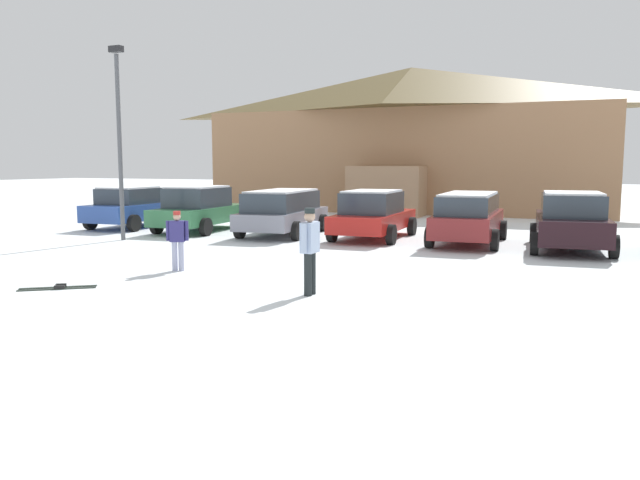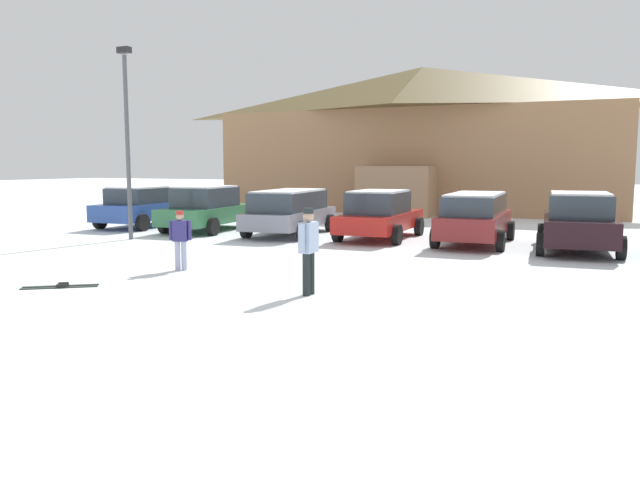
% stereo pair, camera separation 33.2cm
% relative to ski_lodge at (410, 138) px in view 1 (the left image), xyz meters
% --- Properties ---
extents(ground, '(160.00, 160.00, 0.00)m').
position_rel_ski_lodge_xyz_m(ground, '(2.72, -27.00, -3.89)').
color(ground, white).
extents(ski_lodge, '(21.48, 9.58, 7.67)m').
position_rel_ski_lodge_xyz_m(ski_lodge, '(0.00, 0.00, 0.00)').
color(ski_lodge, '#A0744F').
rests_on(ski_lodge, ground).
extents(parked_blue_hatchback, '(2.38, 4.08, 1.62)m').
position_rel_ski_lodge_xyz_m(parked_blue_hatchback, '(-7.31, -14.04, -3.07)').
color(parked_blue_hatchback, '#2C4C9B').
rests_on(parked_blue_hatchback, ground).
extents(parked_green_coupe, '(2.49, 4.77, 1.69)m').
position_rel_ski_lodge_xyz_m(parked_green_coupe, '(-4.11, -14.03, -3.04)').
color(parked_green_coupe, '#327046').
rests_on(parked_green_coupe, ground).
extents(parked_grey_wagon, '(2.62, 4.97, 1.59)m').
position_rel_ski_lodge_xyz_m(parked_grey_wagon, '(-0.70, -13.90, -3.02)').
color(parked_grey_wagon, gray).
rests_on(parked_grey_wagon, ground).
extents(parked_red_sedan, '(2.32, 4.64, 1.63)m').
position_rel_ski_lodge_xyz_m(parked_red_sedan, '(2.59, -13.68, -3.07)').
color(parked_red_sedan, '#AF1D18').
rests_on(parked_red_sedan, ground).
extents(parked_maroon_van, '(2.28, 4.83, 1.60)m').
position_rel_ski_lodge_xyz_m(parked_maroon_van, '(5.76, -13.73, -3.02)').
color(parked_maroon_van, maroon).
rests_on(parked_maroon_van, ground).
extents(parked_black_sedan, '(2.54, 4.77, 1.70)m').
position_rel_ski_lodge_xyz_m(parked_black_sedan, '(8.76, -14.08, -3.03)').
color(parked_black_sedan, black).
rests_on(parked_black_sedan, ground).
extents(skier_adult_in_blue_parka, '(0.24, 0.62, 1.67)m').
position_rel_ski_lodge_xyz_m(skier_adult_in_blue_parka, '(4.43, -22.79, -2.95)').
color(skier_adult_in_blue_parka, black).
rests_on(skier_adult_in_blue_parka, ground).
extents(skier_teen_in_navy_coat, '(0.48, 0.33, 1.41)m').
position_rel_ski_lodge_xyz_m(skier_teen_in_navy_coat, '(0.47, -21.57, -3.10)').
color(skier_teen_in_navy_coat, '#A3A8C8').
rests_on(skier_teen_in_navy_coat, ground).
extents(pair_of_skis, '(1.35, 1.13, 0.08)m').
position_rel_ski_lodge_xyz_m(pair_of_skis, '(-0.47, -24.28, -3.87)').
color(pair_of_skis, '#242D25').
rests_on(pair_of_skis, ground).
extents(lamp_post, '(0.44, 0.24, 6.24)m').
position_rel_ski_lodge_xyz_m(lamp_post, '(-4.86, -17.34, -0.42)').
color(lamp_post, '#515459').
rests_on(lamp_post, ground).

